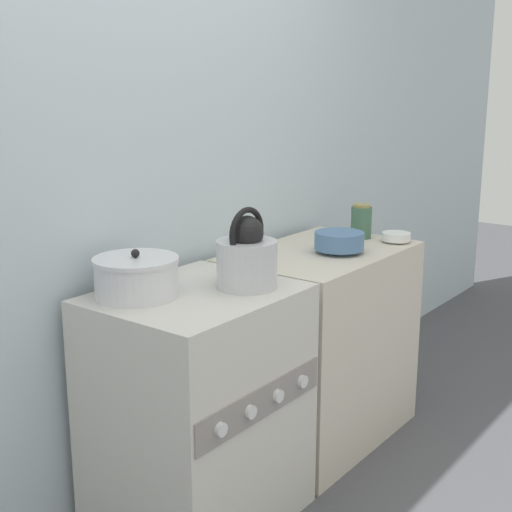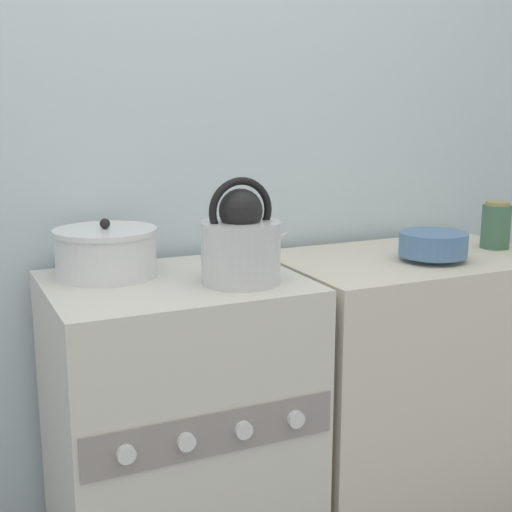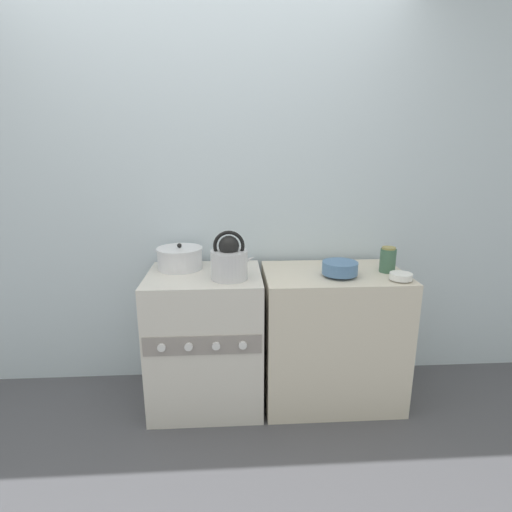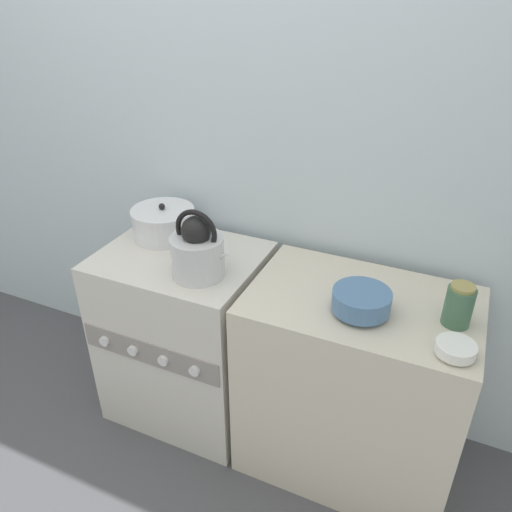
{
  "view_description": "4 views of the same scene",
  "coord_description": "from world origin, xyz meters",
  "px_view_note": "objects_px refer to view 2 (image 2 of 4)",
  "views": [
    {
      "loc": [
        -1.68,
        -1.26,
        1.52
      ],
      "look_at": [
        0.29,
        0.24,
        0.91
      ],
      "focal_mm": 50.0,
      "sensor_mm": 36.0,
      "label": 1
    },
    {
      "loc": [
        -0.57,
        -1.48,
        1.3
      ],
      "look_at": [
        0.25,
        0.3,
        0.88
      ],
      "focal_mm": 50.0,
      "sensor_mm": 36.0,
      "label": 2
    },
    {
      "loc": [
        0.17,
        -1.98,
        1.55
      ],
      "look_at": [
        0.31,
        0.27,
        0.95
      ],
      "focal_mm": 28.0,
      "sensor_mm": 36.0,
      "label": 3
    },
    {
      "loc": [
        1.04,
        -1.24,
        1.88
      ],
      "look_at": [
        0.34,
        0.29,
        0.91
      ],
      "focal_mm": 35.0,
      "sensor_mm": 36.0,
      "label": 4
    }
  ],
  "objects_px": {
    "stove": "(178,426)",
    "enamel_bowl": "(433,245)",
    "kettle": "(242,243)",
    "cooking_pot": "(106,252)",
    "storage_jar": "(496,225)"
  },
  "relations": [
    {
      "from": "cooking_pot",
      "to": "enamel_bowl",
      "type": "xyz_separation_m",
      "value": [
        0.94,
        -0.2,
        -0.02
      ]
    },
    {
      "from": "kettle",
      "to": "enamel_bowl",
      "type": "bearing_deg",
      "value": 1.53
    },
    {
      "from": "stove",
      "to": "enamel_bowl",
      "type": "xyz_separation_m",
      "value": [
        0.79,
        -0.08,
        0.47
      ]
    },
    {
      "from": "cooking_pot",
      "to": "storage_jar",
      "type": "height_order",
      "value": "cooking_pot"
    },
    {
      "from": "kettle",
      "to": "enamel_bowl",
      "type": "height_order",
      "value": "kettle"
    },
    {
      "from": "kettle",
      "to": "cooking_pot",
      "type": "height_order",
      "value": "kettle"
    },
    {
      "from": "stove",
      "to": "kettle",
      "type": "xyz_separation_m",
      "value": [
        0.15,
        -0.1,
        0.53
      ]
    },
    {
      "from": "stove",
      "to": "storage_jar",
      "type": "distance_m",
      "value": 1.2
    },
    {
      "from": "stove",
      "to": "storage_jar",
      "type": "height_order",
      "value": "storage_jar"
    },
    {
      "from": "kettle",
      "to": "cooking_pot",
      "type": "relative_size",
      "value": 1.0
    },
    {
      "from": "storage_jar",
      "to": "enamel_bowl",
      "type": "bearing_deg",
      "value": -167.12
    },
    {
      "from": "stove",
      "to": "kettle",
      "type": "bearing_deg",
      "value": -32.63
    },
    {
      "from": "storage_jar",
      "to": "kettle",
      "type": "bearing_deg",
      "value": -174.71
    },
    {
      "from": "kettle",
      "to": "storage_jar",
      "type": "xyz_separation_m",
      "value": [
        0.94,
        0.09,
        -0.04
      ]
    },
    {
      "from": "storage_jar",
      "to": "cooking_pot",
      "type": "bearing_deg",
      "value": 173.94
    }
  ]
}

